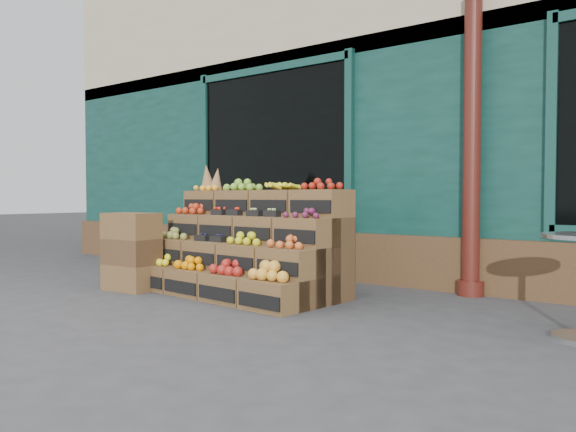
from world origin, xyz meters
The scene contains 5 objects.
ground centered at (0.00, 0.00, 0.00)m, with size 60.00×60.00×0.00m, color #3A3A3C.
shop_facade centered at (0.00, 5.11, 2.40)m, with size 12.00×6.24×4.80m.
crate_display centered at (-0.82, 0.74, 0.44)m, with size 2.39×1.32×1.44m.
spare_crates centered at (-1.95, 0.11, 0.43)m, with size 0.61×0.44×0.86m.
shopkeeper centered at (-1.47, 2.84, 1.05)m, with size 0.76×0.50×2.09m, color #185727.
Camera 1 is at (3.22, -3.82, 1.05)m, focal length 35.00 mm.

